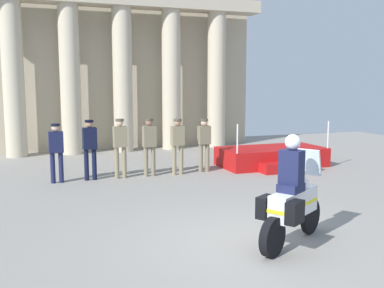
{
  "coord_description": "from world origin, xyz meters",
  "views": [
    {
      "loc": [
        -3.48,
        -6.66,
        2.71
      ],
      "look_at": [
        -0.03,
        2.88,
        1.36
      ],
      "focal_mm": 41.86,
      "sensor_mm": 36.0,
      "label": 1
    }
  ],
  "objects_px": {
    "officer_in_row_2": "(120,143)",
    "officer_in_row_5": "(204,141)",
    "officer_in_row_3": "(149,142)",
    "motorcycle_with_rider": "(292,200)",
    "reviewing_stand": "(273,157)",
    "officer_in_row_0": "(56,148)",
    "officer_in_row_4": "(178,142)",
    "officer_in_row_1": "(90,145)"
  },
  "relations": [
    {
      "from": "officer_in_row_2",
      "to": "officer_in_row_5",
      "type": "height_order",
      "value": "officer_in_row_2"
    },
    {
      "from": "officer_in_row_3",
      "to": "motorcycle_with_rider",
      "type": "relative_size",
      "value": 0.91
    },
    {
      "from": "officer_in_row_2",
      "to": "motorcycle_with_rider",
      "type": "bearing_deg",
      "value": 100.89
    },
    {
      "from": "reviewing_stand",
      "to": "officer_in_row_3",
      "type": "bearing_deg",
      "value": -177.46
    },
    {
      "from": "officer_in_row_2",
      "to": "officer_in_row_5",
      "type": "relative_size",
      "value": 1.05
    },
    {
      "from": "officer_in_row_3",
      "to": "officer_in_row_5",
      "type": "height_order",
      "value": "officer_in_row_3"
    },
    {
      "from": "officer_in_row_0",
      "to": "officer_in_row_3",
      "type": "height_order",
      "value": "officer_in_row_3"
    },
    {
      "from": "reviewing_stand",
      "to": "officer_in_row_4",
      "type": "bearing_deg",
      "value": -175.72
    },
    {
      "from": "officer_in_row_1",
      "to": "officer_in_row_2",
      "type": "relative_size",
      "value": 0.99
    },
    {
      "from": "reviewing_stand",
      "to": "officer_in_row_0",
      "type": "height_order",
      "value": "officer_in_row_0"
    },
    {
      "from": "officer_in_row_3",
      "to": "officer_in_row_5",
      "type": "distance_m",
      "value": 1.77
    },
    {
      "from": "reviewing_stand",
      "to": "officer_in_row_3",
      "type": "distance_m",
      "value": 4.33
    },
    {
      "from": "reviewing_stand",
      "to": "officer_in_row_2",
      "type": "relative_size",
      "value": 1.99
    },
    {
      "from": "officer_in_row_1",
      "to": "officer_in_row_4",
      "type": "xyz_separation_m",
      "value": [
        2.58,
        -0.11,
        -0.02
      ]
    },
    {
      "from": "officer_in_row_4",
      "to": "officer_in_row_3",
      "type": "bearing_deg",
      "value": -7.97
    },
    {
      "from": "officer_in_row_0",
      "to": "motorcycle_with_rider",
      "type": "relative_size",
      "value": 0.87
    },
    {
      "from": "officer_in_row_0",
      "to": "officer_in_row_4",
      "type": "height_order",
      "value": "officer_in_row_4"
    },
    {
      "from": "reviewing_stand",
      "to": "motorcycle_with_rider",
      "type": "height_order",
      "value": "motorcycle_with_rider"
    },
    {
      "from": "officer_in_row_0",
      "to": "motorcycle_with_rider",
      "type": "xyz_separation_m",
      "value": [
        3.44,
        -6.41,
        -0.18
      ]
    },
    {
      "from": "reviewing_stand",
      "to": "officer_in_row_5",
      "type": "bearing_deg",
      "value": -177.64
    },
    {
      "from": "officer_in_row_1",
      "to": "officer_in_row_4",
      "type": "bearing_deg",
      "value": 173.96
    },
    {
      "from": "officer_in_row_2",
      "to": "motorcycle_with_rider",
      "type": "relative_size",
      "value": 0.91
    },
    {
      "from": "officer_in_row_0",
      "to": "officer_in_row_4",
      "type": "distance_m",
      "value": 3.5
    },
    {
      "from": "officer_in_row_0",
      "to": "motorcycle_with_rider",
      "type": "height_order",
      "value": "motorcycle_with_rider"
    },
    {
      "from": "officer_in_row_0",
      "to": "officer_in_row_1",
      "type": "distance_m",
      "value": 0.92
    },
    {
      "from": "officer_in_row_0",
      "to": "officer_in_row_1",
      "type": "xyz_separation_m",
      "value": [
        0.92,
        0.06,
        0.04
      ]
    },
    {
      "from": "officer_in_row_1",
      "to": "officer_in_row_3",
      "type": "xyz_separation_m",
      "value": [
        1.72,
        -0.04,
        0.0
      ]
    },
    {
      "from": "officer_in_row_3",
      "to": "motorcycle_with_rider",
      "type": "height_order",
      "value": "motorcycle_with_rider"
    },
    {
      "from": "officer_in_row_3",
      "to": "officer_in_row_4",
      "type": "distance_m",
      "value": 0.86
    },
    {
      "from": "officer_in_row_0",
      "to": "officer_in_row_4",
      "type": "bearing_deg",
      "value": 175.61
    },
    {
      "from": "officer_in_row_0",
      "to": "officer_in_row_2",
      "type": "xyz_separation_m",
      "value": [
        1.78,
        0.02,
        0.05
      ]
    },
    {
      "from": "officer_in_row_1",
      "to": "reviewing_stand",
      "type": "bearing_deg",
      "value": 177.79
    },
    {
      "from": "officer_in_row_1",
      "to": "officer_in_row_5",
      "type": "distance_m",
      "value": 3.49
    },
    {
      "from": "officer_in_row_2",
      "to": "officer_in_row_4",
      "type": "relative_size",
      "value": 1.02
    },
    {
      "from": "officer_in_row_2",
      "to": "motorcycle_with_rider",
      "type": "xyz_separation_m",
      "value": [
        1.66,
        -6.43,
        -0.23
      ]
    },
    {
      "from": "officer_in_row_3",
      "to": "officer_in_row_5",
      "type": "relative_size",
      "value": 1.04
    },
    {
      "from": "officer_in_row_2",
      "to": "officer_in_row_4",
      "type": "height_order",
      "value": "officer_in_row_2"
    },
    {
      "from": "officer_in_row_2",
      "to": "officer_in_row_3",
      "type": "bearing_deg",
      "value": 176.17
    },
    {
      "from": "officer_in_row_1",
      "to": "motorcycle_with_rider",
      "type": "distance_m",
      "value": 6.94
    },
    {
      "from": "officer_in_row_4",
      "to": "motorcycle_with_rider",
      "type": "xyz_separation_m",
      "value": [
        -0.06,
        -6.36,
        -0.21
      ]
    },
    {
      "from": "officer_in_row_4",
      "to": "officer_in_row_5",
      "type": "distance_m",
      "value": 0.93
    },
    {
      "from": "officer_in_row_2",
      "to": "motorcycle_with_rider",
      "type": "distance_m",
      "value": 6.64
    }
  ]
}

